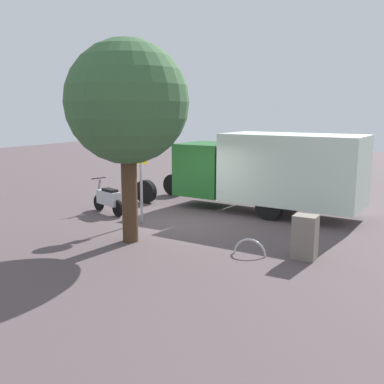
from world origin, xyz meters
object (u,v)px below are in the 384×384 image
Objects in this scene: utility_cabinet at (305,237)px; street_tree at (127,103)px; box_truck_near at (265,168)px; motorcycle at (108,199)px; bike_rack_hoop at (250,255)px; stop_sign at (140,158)px.

street_tree is at bearing 11.22° from utility_cabinet.
box_truck_near is at bearing -110.68° from street_tree.
motorcycle is at bearing -10.75° from utility_cabinet.
motorcycle is 6.31m from bike_rack_hoop.
bike_rack_hoop is (1.25, 0.41, -0.54)m from utility_cabinet.
bike_rack_hoop is (-4.24, 1.28, -2.09)m from stop_sign.
utility_cabinet is at bearing -161.79° from bike_rack_hoop.
motorcycle is 2.06× the size of bike_rack_hoop.
bike_rack_hoop is (-3.33, -0.50, -3.74)m from street_tree.
utility_cabinet is (-4.58, -0.91, -3.20)m from street_tree.
motorcycle is at bearing -40.29° from street_tree.
stop_sign is at bearing 52.43° from box_truck_near.
box_truck_near is 5.93m from street_tree.
stop_sign is 5.77m from utility_cabinet.
motorcycle reaches higher than bike_rack_hoop.
box_truck_near is at bearing -58.31° from utility_cabinet.
bike_rack_hoop is at bearing 163.17° from stop_sign.
stop_sign reaches higher than box_truck_near.
street_tree is at bearing 8.49° from bike_rack_hoop.
street_tree is (1.95, 5.17, 2.17)m from box_truck_near.
utility_cabinet is 1.27× the size of bike_rack_hoop.
motorcycle is 2.44m from stop_sign.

